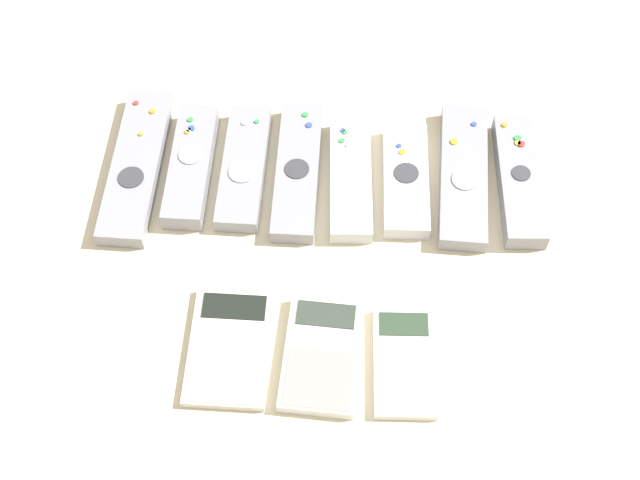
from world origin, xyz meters
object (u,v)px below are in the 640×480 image
(remote_7, at_px, (519,180))
(calculator_1, at_px, (322,355))
(calculator_0, at_px, (230,347))
(remote_5, at_px, (406,180))
(remote_2, at_px, (244,168))
(remote_3, at_px, (297,171))
(remote_1, at_px, (191,166))
(calculator_2, at_px, (405,362))
(remote_0, at_px, (136,166))
(remote_4, at_px, (351,178))
(remote_6, at_px, (463,176))

(remote_7, xyz_separation_m, calculator_1, (-0.22, -0.24, -0.00))
(calculator_0, bearing_deg, remote_5, 51.09)
(remote_2, relative_size, calculator_1, 1.29)
(remote_2, xyz_separation_m, remote_3, (0.07, -0.00, 0.00))
(remote_3, height_order, remote_7, remote_7)
(remote_1, relative_size, calculator_0, 1.23)
(remote_1, xyz_separation_m, calculator_2, (0.26, -0.24, -0.01))
(remote_2, height_order, remote_3, same)
(remote_1, relative_size, remote_7, 0.93)
(calculator_2, bearing_deg, remote_7, 58.74)
(calculator_0, relative_size, calculator_1, 1.01)
(remote_2, bearing_deg, remote_0, -176.99)
(remote_0, distance_m, remote_4, 0.26)
(remote_0, bearing_deg, calculator_2, -34.78)
(remote_4, xyz_separation_m, remote_5, (0.07, 0.00, -0.00))
(remote_6, bearing_deg, calculator_0, -135.14)
(remote_0, relative_size, remote_1, 1.29)
(remote_3, bearing_deg, calculator_2, -61.40)
(remote_4, relative_size, remote_5, 1.12)
(remote_0, relative_size, calculator_1, 1.62)
(calculator_1, bearing_deg, calculator_0, -179.53)
(remote_3, height_order, remote_4, same)
(remote_4, bearing_deg, calculator_2, -77.07)
(remote_5, relative_size, calculator_1, 1.16)
(calculator_0, bearing_deg, remote_4, 62.40)
(remote_0, relative_size, calculator_2, 1.72)
(remote_3, xyz_separation_m, remote_7, (0.27, 0.00, 0.00))
(remote_6, height_order, calculator_2, remote_6)
(remote_6, bearing_deg, calculator_2, -103.57)
(remote_6, bearing_deg, remote_1, -177.05)
(remote_0, bearing_deg, remote_5, 0.90)
(remote_2, bearing_deg, remote_3, 0.12)
(remote_0, height_order, remote_7, remote_7)
(calculator_2, bearing_deg, remote_5, 88.15)
(remote_3, xyz_separation_m, remote_5, (0.13, -0.01, -0.00))
(remote_0, xyz_separation_m, remote_7, (0.46, 0.01, 0.00))
(remote_1, xyz_separation_m, remote_5, (0.26, -0.00, -0.00))
(remote_4, bearing_deg, remote_1, 175.53)
(remote_7, relative_size, calculator_0, 1.32)
(calculator_1, bearing_deg, remote_5, 72.36)
(remote_1, bearing_deg, calculator_0, -72.44)
(remote_5, distance_m, remote_7, 0.14)
(remote_6, distance_m, calculator_1, 0.29)
(remote_2, bearing_deg, remote_5, -1.31)
(remote_4, relative_size, remote_6, 0.87)
(remote_4, distance_m, calculator_2, 0.24)
(remote_4, xyz_separation_m, remote_7, (0.20, 0.01, 0.00))
(remote_0, bearing_deg, remote_6, 2.34)
(remote_6, relative_size, remote_7, 1.11)
(remote_2, bearing_deg, remote_7, 0.47)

